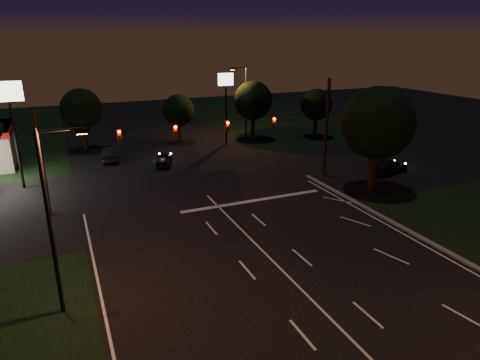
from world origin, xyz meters
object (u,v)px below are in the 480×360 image
utility_pole_right (323,175)px  tree_right_near (376,124)px  car_cross (388,166)px  car_oncoming_b (110,154)px  car_oncoming_a (164,160)px

utility_pole_right → tree_right_near: (1.53, -4.83, 5.68)m
tree_right_near → car_cross: 7.25m
utility_pole_right → car_oncoming_b: 22.16m
utility_pole_right → car_cross: 6.33m
car_oncoming_a → car_cross: 22.11m
car_oncoming_b → car_cross: car_oncoming_b is taller
car_oncoming_a → car_oncoming_b: car_oncoming_b is taller
utility_pole_right → tree_right_near: bearing=-72.5°
car_oncoming_a → car_cross: size_ratio=0.78×
tree_right_near → car_cross: bearing=32.3°
utility_pole_right → car_cross: bearing=-18.8°
utility_pole_right → car_oncoming_b: (-17.98, 12.93, 0.73)m
car_oncoming_b → utility_pole_right: bearing=151.0°
car_oncoming_a → car_oncoming_b: size_ratio=0.83×
utility_pole_right → car_cross: utility_pole_right is taller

